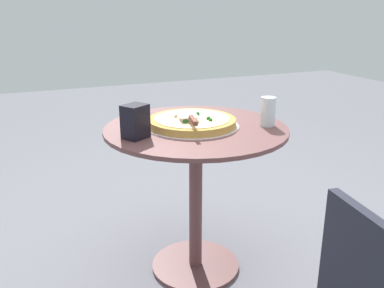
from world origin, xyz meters
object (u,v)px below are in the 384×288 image
drinking_cup (268,112)px  napkin_dispenser (135,122)px  patio_table (196,167)px  pizza_on_tray (192,122)px  pizza_server (191,118)px

drinking_cup → napkin_dispenser: (0.59, -0.05, 0.00)m
patio_table → napkin_dispenser: napkin_dispenser is taller
patio_table → pizza_on_tray: pizza_on_tray is taller
pizza_on_tray → drinking_cup: 0.34m
pizza_on_tray → napkin_dispenser: napkin_dispenser is taller
pizza_on_tray → napkin_dispenser: (0.28, 0.07, 0.05)m
pizza_server → drinking_cup: drinking_cup is taller
pizza_server → napkin_dispenser: napkin_dispenser is taller
pizza_on_tray → drinking_cup: (-0.31, 0.12, 0.05)m
pizza_server → napkin_dispenser: (0.24, -0.01, 0.01)m
drinking_cup → napkin_dispenser: bearing=-5.0°
napkin_dispenser → pizza_server: bearing=146.1°
drinking_cup → napkin_dispenser: napkin_dispenser is taller
patio_table → drinking_cup: 0.41m
napkin_dispenser → drinking_cup: bearing=143.6°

